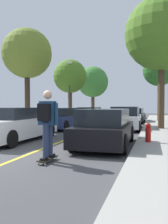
{
  "coord_description": "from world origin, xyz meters",
  "views": [
    {
      "loc": [
        3.67,
        -6.07,
        1.49
      ],
      "look_at": [
        0.17,
        5.87,
        1.14
      ],
      "focal_mm": 38.54,
      "sensor_mm": 36.0,
      "label": 1
    }
  ],
  "objects": [
    {
      "name": "fire_hydrant",
      "position": [
        3.46,
        3.03,
        0.49
      ],
      "size": [
        0.2,
        0.2,
        0.7
      ],
      "color": "#B2140F",
      "rests_on": "sidewalk_right"
    },
    {
      "name": "parked_car_left_far",
      "position": [
        -1.96,
        14.9,
        0.64
      ],
      "size": [
        1.91,
        4.63,
        1.31
      ],
      "color": "#38383D",
      "rests_on": "ground"
    },
    {
      "name": "street_tree_left_nearest",
      "position": [
        -4.06,
        7.53,
        4.73
      ],
      "size": [
        3.12,
        3.12,
        6.19
      ],
      "color": "#3D2D1E",
      "rests_on": "sidewalk_left"
    },
    {
      "name": "parked_car_right_nearest",
      "position": [
        1.96,
        2.48,
        0.67
      ],
      "size": [
        1.86,
        4.18,
        1.36
      ],
      "color": "black",
      "rests_on": "ground"
    },
    {
      "name": "parked_car_left_near",
      "position": [
        -1.96,
        8.27,
        0.65
      ],
      "size": [
        1.98,
        4.61,
        1.33
      ],
      "color": "navy",
      "rests_on": "ground"
    },
    {
      "name": "skateboarder",
      "position": [
        0.99,
        -0.36,
        1.12
      ],
      "size": [
        0.58,
        0.7,
        1.78
      ],
      "color": "black",
      "rests_on": "skateboard"
    },
    {
      "name": "ground",
      "position": [
        0.0,
        0.0,
        0.0
      ],
      "size": [
        80.0,
        80.0,
        0.0
      ],
      "primitive_type": "plane",
      "color": "#424244"
    },
    {
      "name": "center_line",
      "position": [
        0.0,
        4.0,
        0.0
      ],
      "size": [
        0.12,
        39.2,
        0.01
      ],
      "primitive_type": "cube",
      "color": "gold",
      "rests_on": "ground"
    },
    {
      "name": "street_tree_right_near",
      "position": [
        4.06,
        16.13,
        4.6
      ],
      "size": [
        2.88,
        2.88,
        5.92
      ],
      "color": "#3D2D1E",
      "rests_on": "sidewalk_right"
    },
    {
      "name": "parked_car_right_near",
      "position": [
        1.96,
        9.13,
        0.7
      ],
      "size": [
        1.93,
        4.62,
        1.41
      ],
      "color": "white",
      "rests_on": "ground"
    },
    {
      "name": "street_tree_left_near",
      "position": [
        -4.06,
        15.56,
        4.21
      ],
      "size": [
        3.18,
        3.18,
        5.7
      ],
      "color": "#4C3823",
      "rests_on": "sidewalk_left"
    },
    {
      "name": "skateboard",
      "position": [
        1.0,
        -0.33,
        0.09
      ],
      "size": [
        0.25,
        0.85,
        0.1
      ],
      "color": "black",
      "rests_on": "ground"
    },
    {
      "name": "streetlamp",
      "position": [
        -3.71,
        14.42,
        3.19
      ],
      "size": [
        0.36,
        0.24,
        5.29
      ],
      "color": "#38383D",
      "rests_on": "sidewalk_left"
    },
    {
      "name": "parked_car_right_far",
      "position": [
        1.96,
        14.99,
        0.62
      ],
      "size": [
        1.89,
        4.16,
        1.25
      ],
      "color": "#38383D",
      "rests_on": "ground"
    },
    {
      "name": "parked_car_left_nearest",
      "position": [
        -1.96,
        2.8,
        0.68
      ],
      "size": [
        1.98,
        4.62,
        1.4
      ],
      "color": "white",
      "rests_on": "ground"
    },
    {
      "name": "street_tree_left_far",
      "position": [
        -4.06,
        24.42,
        4.52
      ],
      "size": [
        4.01,
        4.01,
        6.41
      ],
      "color": "#4C3823",
      "rests_on": "sidewalk_left"
    },
    {
      "name": "street_tree_right_nearest",
      "position": [
        4.06,
        8.71,
        5.64
      ],
      "size": [
        4.3,
        4.3,
        7.67
      ],
      "color": "#4C3823",
      "rests_on": "sidewalk_right"
    }
  ]
}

